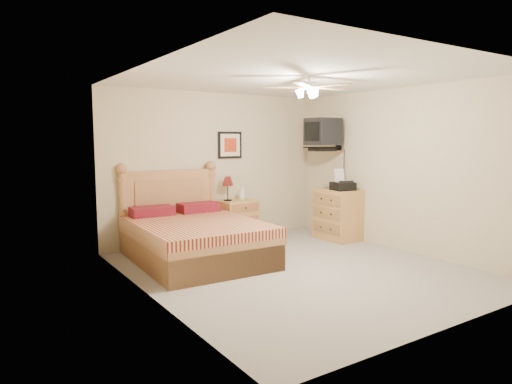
% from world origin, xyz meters
% --- Properties ---
extents(floor, '(4.50, 4.50, 0.00)m').
position_xyz_m(floor, '(0.00, 0.00, 0.00)').
color(floor, gray).
rests_on(floor, ground).
extents(ceiling, '(4.00, 4.50, 0.04)m').
position_xyz_m(ceiling, '(0.00, 0.00, 2.50)').
color(ceiling, white).
rests_on(ceiling, ground).
extents(wall_back, '(4.00, 0.04, 2.50)m').
position_xyz_m(wall_back, '(0.00, 2.25, 1.25)').
color(wall_back, '#C8B793').
rests_on(wall_back, ground).
extents(wall_front, '(4.00, 0.04, 2.50)m').
position_xyz_m(wall_front, '(0.00, -2.25, 1.25)').
color(wall_front, '#C8B793').
rests_on(wall_front, ground).
extents(wall_left, '(0.04, 4.50, 2.50)m').
position_xyz_m(wall_left, '(-2.00, 0.00, 1.25)').
color(wall_left, '#C8B793').
rests_on(wall_left, ground).
extents(wall_right, '(0.04, 4.50, 2.50)m').
position_xyz_m(wall_right, '(2.00, 0.00, 1.25)').
color(wall_right, '#C8B793').
rests_on(wall_right, ground).
extents(bed, '(1.69, 2.17, 1.37)m').
position_xyz_m(bed, '(-0.93, 1.12, 0.68)').
color(bed, '#9D6838').
rests_on(bed, ground).
extents(nightstand, '(0.68, 0.53, 0.68)m').
position_xyz_m(nightstand, '(0.27, 2.00, 0.34)').
color(nightstand, '#A57A38').
rests_on(nightstand, ground).
extents(table_lamp, '(0.24, 0.24, 0.41)m').
position_xyz_m(table_lamp, '(0.11, 2.03, 0.89)').
color(table_lamp, '#5F1613').
rests_on(table_lamp, nightstand).
extents(lotion_bottle, '(0.12, 0.12, 0.25)m').
position_xyz_m(lotion_bottle, '(0.38, 2.01, 0.81)').
color(lotion_bottle, white).
rests_on(lotion_bottle, nightstand).
extents(framed_picture, '(0.46, 0.04, 0.46)m').
position_xyz_m(framed_picture, '(0.27, 2.23, 1.62)').
color(framed_picture, black).
rests_on(framed_picture, wall_back).
extents(dresser, '(0.52, 0.74, 0.87)m').
position_xyz_m(dresser, '(1.73, 1.07, 0.43)').
color(dresser, '#B1713E').
rests_on(dresser, ground).
extents(fax_machine, '(0.39, 0.41, 0.36)m').
position_xyz_m(fax_machine, '(1.71, 0.94, 1.05)').
color(fax_machine, black).
rests_on(fax_machine, dresser).
extents(magazine_lower, '(0.31, 0.35, 0.03)m').
position_xyz_m(magazine_lower, '(1.70, 1.29, 0.88)').
color(magazine_lower, '#BEB19A').
rests_on(magazine_lower, dresser).
extents(magazine_upper, '(0.21, 0.28, 0.02)m').
position_xyz_m(magazine_upper, '(1.69, 1.32, 0.90)').
color(magazine_upper, gray).
rests_on(magazine_upper, magazine_lower).
extents(wall_tv, '(0.56, 0.46, 0.58)m').
position_xyz_m(wall_tv, '(1.75, 1.34, 1.81)').
color(wall_tv, black).
rests_on(wall_tv, wall_right).
extents(ceiling_fan, '(1.14, 1.14, 0.28)m').
position_xyz_m(ceiling_fan, '(0.00, -0.20, 2.36)').
color(ceiling_fan, silver).
rests_on(ceiling_fan, ceiling).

